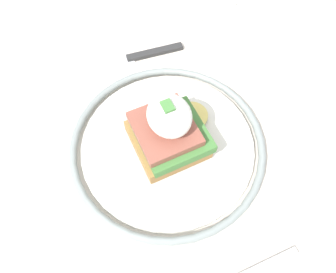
# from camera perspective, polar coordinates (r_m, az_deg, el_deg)

# --- Properties ---
(ground_plane) EXTENTS (6.00, 6.00, 0.00)m
(ground_plane) POSITION_cam_1_polar(r_m,az_deg,el_deg) (1.17, 0.73, -18.53)
(ground_plane) COLOR #B2ADA3
(dining_table) EXTENTS (0.97, 0.80, 0.76)m
(dining_table) POSITION_cam_1_polar(r_m,az_deg,el_deg) (0.56, 1.46, -6.97)
(dining_table) COLOR beige
(dining_table) RESTS_ON ground_plane
(plate) EXTENTS (0.26, 0.26, 0.02)m
(plate) POSITION_cam_1_polar(r_m,az_deg,el_deg) (0.44, -0.00, -1.71)
(plate) COLOR silver
(plate) RESTS_ON dining_table
(sandwich) EXTENTS (0.09, 0.11, 0.09)m
(sandwich) POSITION_cam_1_polar(r_m,az_deg,el_deg) (0.40, 0.19, 1.02)
(sandwich) COLOR #9E703D
(sandwich) RESTS_ON plate
(knife) EXTENTS (0.04, 0.20, 0.01)m
(knife) POSITION_cam_1_polar(r_m,az_deg,el_deg) (0.54, -6.34, 13.42)
(knife) COLOR #2D2D2D
(knife) RESTS_ON dining_table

